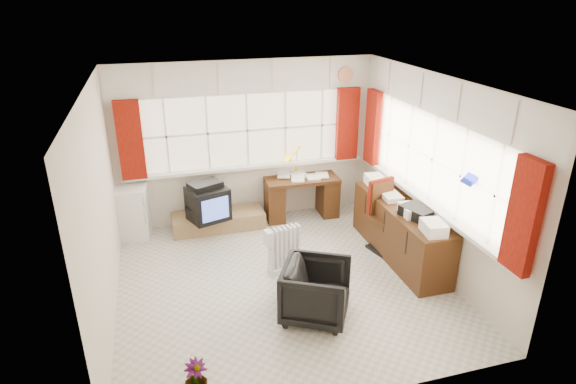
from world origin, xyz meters
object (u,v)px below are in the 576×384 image
(office_chair, at_px, (316,291))
(tv_bench, at_px, (219,221))
(credenza, at_px, (400,230))
(task_chair, at_px, (384,213))
(desk_lamp, at_px, (297,155))
(desk, at_px, (301,194))
(radiator, at_px, (284,253))
(crt_tv, at_px, (208,203))
(mini_fridge, at_px, (132,212))

(office_chair, height_order, tv_bench, office_chair)
(credenza, bearing_deg, office_chair, -147.90)
(task_chair, distance_m, credenza, 0.34)
(desk_lamp, xyz_separation_m, tv_bench, (-1.34, -0.27, -0.86))
(desk_lamp, height_order, office_chair, desk_lamp)
(desk, xyz_separation_m, tv_bench, (-1.36, -0.08, -0.25))
(desk, bearing_deg, radiator, -114.57)
(desk_lamp, relative_size, credenza, 0.23)
(desk_lamp, xyz_separation_m, office_chair, (-0.61, -2.76, -0.66))
(task_chair, height_order, office_chair, task_chair)
(desk, relative_size, task_chair, 1.17)
(radiator, relative_size, tv_bench, 0.45)
(credenza, distance_m, crt_tv, 2.80)
(task_chair, distance_m, radiator, 1.56)
(radiator, relative_size, crt_tv, 0.95)
(desk_lamp, height_order, tv_bench, desk_lamp)
(crt_tv, bearing_deg, tv_bench, 42.20)
(desk_lamp, distance_m, radiator, 2.01)
(credenza, xyz_separation_m, mini_fridge, (-3.53, 1.60, 0.00))
(office_chair, relative_size, tv_bench, 0.52)
(radiator, bearing_deg, task_chair, 8.87)
(desk, relative_size, credenza, 0.59)
(tv_bench, bearing_deg, radiator, -66.08)
(office_chair, height_order, crt_tv, crt_tv)
(credenza, relative_size, mini_fridge, 2.54)
(tv_bench, distance_m, crt_tv, 0.43)
(office_chair, xyz_separation_m, crt_tv, (-0.89, 2.35, 0.17))
(credenza, bearing_deg, desk_lamp, 117.68)
(tv_bench, height_order, crt_tv, crt_tv)
(office_chair, bearing_deg, task_chair, -20.55)
(radiator, height_order, tv_bench, radiator)
(desk_lamp, xyz_separation_m, task_chair, (0.82, -1.50, -0.45))
(mini_fridge, bearing_deg, desk_lamp, 4.21)
(task_chair, xyz_separation_m, office_chair, (-1.43, -1.25, -0.21))
(radiator, height_order, crt_tv, crt_tv)
(tv_bench, xyz_separation_m, mini_fridge, (-1.25, 0.08, 0.27))
(desk, xyz_separation_m, credenza, (0.92, -1.60, 0.02))
(desk, height_order, tv_bench, desk)
(credenza, relative_size, tv_bench, 1.43)
(desk, distance_m, mini_fridge, 2.61)
(desk_lamp, distance_m, crt_tv, 1.63)
(desk, xyz_separation_m, task_chair, (0.80, -1.31, 0.16))
(task_chair, relative_size, credenza, 0.51)
(radiator, distance_m, tv_bench, 1.61)
(desk, relative_size, radiator, 1.86)
(task_chair, bearing_deg, desk_lamp, 118.73)
(tv_bench, relative_size, crt_tv, 2.10)
(office_chair, distance_m, radiator, 1.02)
(desk_lamp, distance_m, mini_fridge, 2.66)
(task_chair, xyz_separation_m, credenza, (0.11, -0.29, -0.15))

